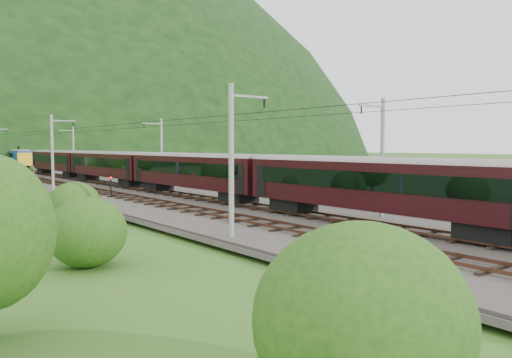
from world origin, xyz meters
TOP-DOWN VIEW (x-y plane):
  - ground at (0.00, 0.00)m, footprint 600.00×600.00m
  - railbed at (0.00, 10.00)m, footprint 14.00×220.00m
  - track_left at (-2.40, 10.00)m, footprint 2.40×220.00m
  - track_right at (2.40, 10.00)m, footprint 2.40×220.00m
  - catenary_left at (-6.12, 32.00)m, footprint 2.54×192.28m
  - catenary_right at (6.12, 32.00)m, footprint 2.54×192.28m
  - overhead_wires at (0.00, 10.00)m, footprint 4.83×198.00m
  - train at (2.40, 17.97)m, footprint 2.74×150.98m
  - hazard_post_near at (-0.46, 62.98)m, footprint 0.17×0.17m
  - hazard_post_far at (0.06, 54.58)m, footprint 0.18×0.18m
  - signal at (-3.38, 23.59)m, footprint 0.21×0.21m
  - vegetation_right at (12.02, 12.22)m, footprint 7.34×103.35m

SIDE VIEW (x-z plane):
  - ground at x=0.00m, z-range 0.00..0.00m
  - railbed at x=0.00m, z-range 0.00..0.30m
  - track_left at x=-2.40m, z-range 0.24..0.51m
  - track_right at x=2.40m, z-range 0.24..0.51m
  - hazard_post_near at x=-0.46m, z-range 0.30..1.91m
  - hazard_post_far at x=0.06m, z-range 0.30..1.98m
  - vegetation_right at x=12.02m, z-range -0.22..2.85m
  - signal at x=-3.38m, z-range 0.47..2.39m
  - train at x=2.40m, z-range 0.91..5.66m
  - catenary_left at x=-6.12m, z-range 0.50..8.50m
  - catenary_right at x=6.12m, z-range 0.50..8.50m
  - overhead_wires at x=0.00m, z-range 7.08..7.12m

